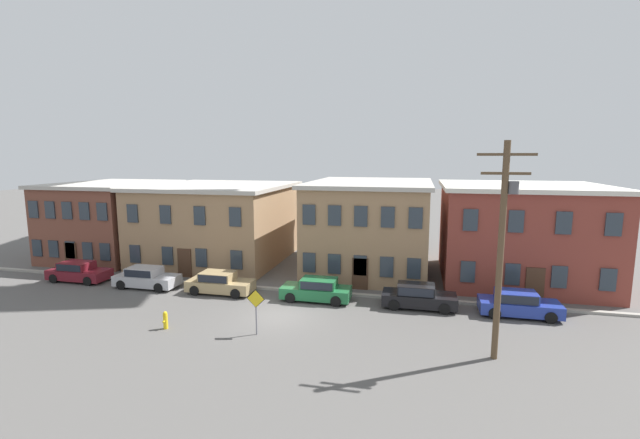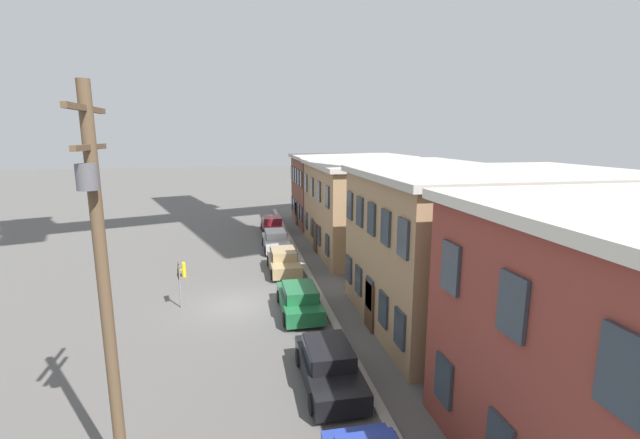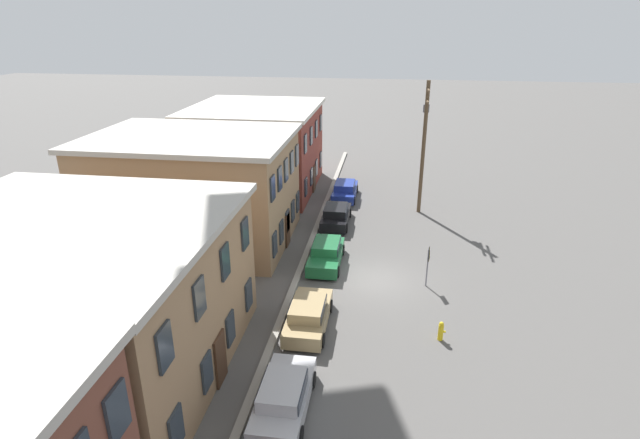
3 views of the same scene
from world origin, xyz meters
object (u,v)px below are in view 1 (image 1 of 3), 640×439
Objects in this scene: fire_hydrant at (165,320)px; car_maroon at (78,271)px; car_silver at (146,277)px; caution_sign at (256,305)px; utility_pole at (502,240)px; car_blue at (518,303)px; car_green at (317,289)px; car_tan at (220,282)px; car_black at (418,295)px.

car_maroon is at bearing 150.31° from fire_hydrant.
caution_sign is (10.47, -5.81, 0.85)m from car_silver.
car_blue is at bearing 69.93° from utility_pole.
car_silver is 1.00× the size of car_green.
car_green is 11.87m from car_blue.
car_tan is 0.45× the size of utility_pole.
car_silver is 12.29m from car_green.
car_blue is (24.16, 0.07, 0.00)m from car_silver.
caution_sign is 2.51× the size of fire_hydrant.
car_maroon is 5.80m from car_silver.
car_green is 1.00× the size of car_black.
utility_pole is 10.19× the size of fire_hydrant.
fire_hydrant is at bearing -161.46° from car_blue.
caution_sign is 12.18m from utility_pole.
car_black is (6.26, 0.12, 0.00)m from car_green.
caution_sign reaches higher than car_black.
car_tan is 6.72m from car_green.
car_black is 4.58× the size of fire_hydrant.
car_green is 9.24m from fire_hydrant.
fire_hydrant is at bearing -175.58° from caution_sign.
fire_hydrant is at bearing -29.69° from car_maroon.
caution_sign is at bearing -143.56° from car_black.
car_green is at bearing 42.42° from fire_hydrant.
car_silver is 5.57m from car_tan.
car_silver is 24.16m from car_blue.
car_green is 4.58× the size of fire_hydrant.
car_tan is 7.64m from caution_sign.
utility_pole reaches higher than caution_sign.
utility_pole reaches higher than car_tan.
car_black is at bearing 179.14° from car_blue.
car_black is 5.62m from car_blue.
caution_sign is at bearing -29.04° from car_silver.
car_maroon and car_tan have the same top height.
utility_pole reaches higher than car_green.
car_tan is 18.07m from utility_pole.
caution_sign reaches higher than car_maroon.
fire_hydrant is (-5.00, -0.39, -1.12)m from caution_sign.
car_black is at bearing 1.11° from car_green.
caution_sign is at bearing -156.76° from car_blue.
car_blue is (11.87, 0.04, 0.00)m from car_green.
car_black is 1.83× the size of caution_sign.
car_maroon and car_silver have the same top height.
car_green is at bearing -179.82° from car_blue.
car_maroon is 24.34m from car_black.
car_green reaches higher than fire_hydrant.
car_maroon is at bearing 177.76° from car_silver.
car_green is (12.29, 0.03, 0.00)m from car_silver.
car_tan is 18.59m from car_blue.
utility_pole is 17.28m from fire_hydrant.
car_maroon is 12.97m from fire_hydrant.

